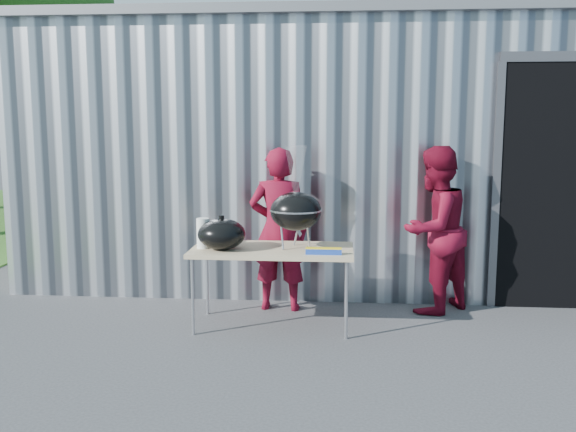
# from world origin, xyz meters

# --- Properties ---
(ground) EXTENTS (80.00, 80.00, 0.00)m
(ground) POSITION_xyz_m (0.00, 0.00, 0.00)
(ground) COLOR #3A3A3D
(building) EXTENTS (8.20, 6.20, 3.10)m
(building) POSITION_xyz_m (0.92, 4.59, 1.54)
(building) COLOR silver
(building) RESTS_ON ground
(tree_far) EXTENTS (3.95, 3.95, 6.54)m
(tree_far) POSITION_xyz_m (-6.50, 9.00, 4.26)
(tree_far) COLOR #442D19
(tree_far) RESTS_ON ground
(folding_table) EXTENTS (1.50, 0.75, 0.75)m
(folding_table) POSITION_xyz_m (-0.15, 0.85, 0.71)
(folding_table) COLOR tan
(folding_table) RESTS_ON ground
(kettle_grill) EXTENTS (0.48, 0.48, 0.95)m
(kettle_grill) POSITION_xyz_m (0.07, 0.86, 1.16)
(kettle_grill) COLOR black
(kettle_grill) RESTS_ON folding_table
(grill_lid) EXTENTS (0.44, 0.44, 0.32)m
(grill_lid) POSITION_xyz_m (-0.60, 0.75, 0.89)
(grill_lid) COLOR black
(grill_lid) RESTS_ON folding_table
(paper_towels) EXTENTS (0.12, 0.12, 0.28)m
(paper_towels) POSITION_xyz_m (-0.79, 0.80, 0.89)
(paper_towels) COLOR white
(paper_towels) RESTS_ON folding_table
(white_tub) EXTENTS (0.20, 0.15, 0.10)m
(white_tub) POSITION_xyz_m (-0.70, 1.08, 0.80)
(white_tub) COLOR white
(white_tub) RESTS_ON folding_table
(foil_box) EXTENTS (0.32, 0.05, 0.06)m
(foil_box) POSITION_xyz_m (0.34, 0.60, 0.78)
(foil_box) COLOR #183BA2
(foil_box) RESTS_ON folding_table
(person_cook) EXTENTS (0.62, 0.42, 1.66)m
(person_cook) POSITION_xyz_m (-0.14, 1.41, 0.83)
(person_cook) COLOR maroon
(person_cook) RESTS_ON ground
(person_bystander) EXTENTS (1.03, 1.03, 1.68)m
(person_bystander) POSITION_xyz_m (1.42, 1.47, 0.84)
(person_bystander) COLOR maroon
(person_bystander) RESTS_ON ground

